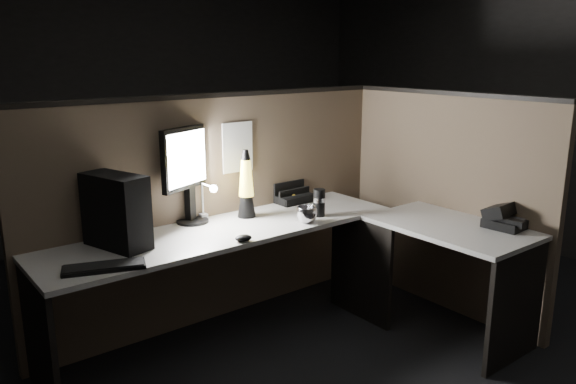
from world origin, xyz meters
TOP-DOWN VIEW (x-y plane):
  - floor at (0.00, 0.00)m, footprint 6.00×6.00m
  - room_shell at (0.00, 0.00)m, footprint 6.00×6.00m
  - partition_back at (0.00, 0.93)m, footprint 2.66×0.06m
  - partition_right at (1.33, 0.10)m, footprint 0.06×1.66m
  - desk at (0.18, 0.25)m, footprint 2.60×1.60m
  - pc_tower at (-0.80, 0.70)m, footprint 0.28×0.43m
  - monitor at (-0.25, 0.86)m, footprint 0.45×0.23m
  - keyboard at (-0.98, 0.41)m, footprint 0.42×0.26m
  - mouse at (-0.20, 0.34)m, footprint 0.11×0.09m
  - clip_lamp at (-0.15, 0.81)m, footprint 0.05×0.20m
  - organizer at (0.57, 0.88)m, footprint 0.28×0.25m
  - lava_lamp at (0.09, 0.74)m, footprint 0.12×0.12m
  - travel_mug at (0.48, 0.46)m, footprint 0.08×0.08m
  - steel_mug at (0.32, 0.40)m, footprint 0.15×0.15m
  - figurine at (0.55, 0.84)m, footprint 0.05×0.05m
  - pinned_paper at (0.13, 0.90)m, footprint 0.23×0.00m
  - desk_phone at (1.24, -0.42)m, footprint 0.27×0.28m

SIDE VIEW (x-z plane):
  - floor at x=0.00m, z-range 0.00..0.00m
  - desk at x=0.18m, z-range 0.22..0.95m
  - keyboard at x=-0.98m, z-range 0.73..0.75m
  - mouse at x=-0.20m, z-range 0.73..0.77m
  - partition_back at x=0.00m, z-range 0.00..1.50m
  - partition_right at x=1.33m, z-range 0.00..1.50m
  - figurine at x=0.55m, z-range 0.75..0.80m
  - organizer at x=0.57m, z-range 0.67..0.88m
  - steel_mug at x=0.32m, z-range 0.73..0.83m
  - desk_phone at x=1.24m, z-range 0.71..0.87m
  - travel_mug at x=0.48m, z-range 0.73..0.91m
  - clip_lamp at x=-0.15m, z-range 0.75..1.00m
  - lava_lamp at x=0.09m, z-range 0.69..1.14m
  - pc_tower at x=-0.80m, z-range 0.73..1.14m
  - monitor at x=-0.25m, z-range 0.79..1.40m
  - pinned_paper at x=0.13m, z-range 1.00..1.33m
  - room_shell at x=0.00m, z-range -1.38..4.62m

